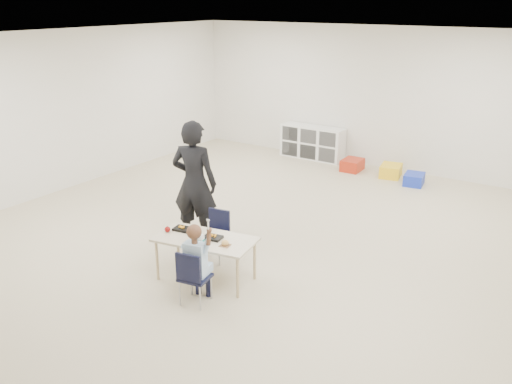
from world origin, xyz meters
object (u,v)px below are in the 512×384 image
Objects in this scene: table at (206,259)px; cubby_shelf at (312,142)px; child at (194,261)px; chair_near at (195,276)px; adult at (194,183)px.

table is 0.93× the size of cubby_shelf.
child is at bearing -74.00° from table.
child reaches higher than chair_near.
table is 1.95× the size of chair_near.
table is at bearing -75.03° from cubby_shelf.
table is at bearing 119.85° from adult.
chair_near is 6.22m from cubby_shelf.
table is 1.24× the size of child.
adult reaches higher than cubby_shelf.
child is 6.22m from cubby_shelf.
cubby_shelf is (-1.71, 5.98, 0.02)m from chair_near.
cubby_shelf is at bearing -97.95° from adult.
child is at bearing -74.06° from cubby_shelf.
chair_near is at bearing -74.00° from table.
adult is (0.66, -4.71, 0.53)m from cubby_shelf.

